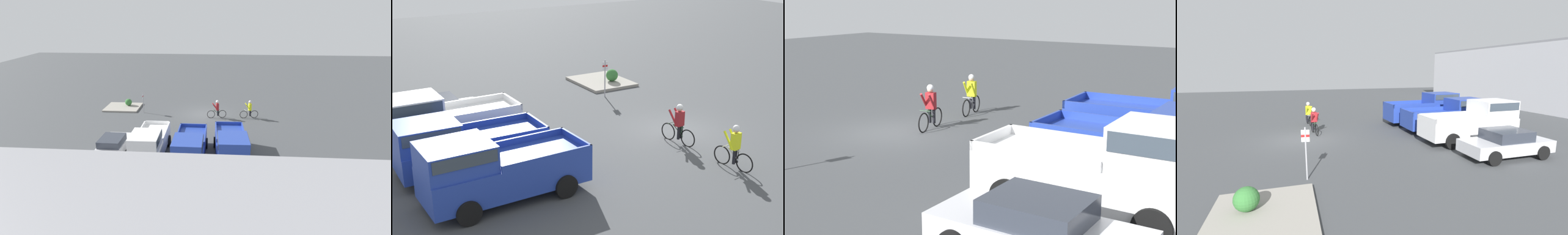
# 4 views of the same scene
# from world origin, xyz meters

# --- Properties ---
(ground_plane) EXTENTS (80.00, 80.00, 0.00)m
(ground_plane) POSITION_xyz_m (0.00, 0.00, 0.00)
(ground_plane) COLOR #424447
(pickup_truck_0) EXTENTS (2.42, 5.62, 2.33)m
(pickup_truck_0) POSITION_xyz_m (-2.21, 9.54, 1.19)
(pickup_truck_0) COLOR #233D9E
(pickup_truck_0) RESTS_ON ground_plane
(pickup_truck_1) EXTENTS (2.30, 5.51, 2.17)m
(pickup_truck_1) POSITION_xyz_m (0.60, 9.79, 1.12)
(pickup_truck_1) COLOR #233D9E
(pickup_truck_1) RESTS_ON ground_plane
(pickup_truck_2) EXTENTS (2.28, 5.47, 2.36)m
(pickup_truck_2) POSITION_xyz_m (3.39, 9.63, 1.21)
(pickup_truck_2) COLOR white
(pickup_truck_2) RESTS_ON ground_plane
(sedan_0) EXTENTS (1.95, 4.25, 1.32)m
(sedan_0) POSITION_xyz_m (6.20, 9.13, 0.68)
(sedan_0) COLOR silver
(sedan_0) RESTS_ON ground_plane
(cyclist_0) EXTENTS (1.84, 0.52, 1.75)m
(cyclist_0) POSITION_xyz_m (-1.20, 0.85, 0.88)
(cyclist_0) COLOR black
(cyclist_0) RESTS_ON ground_plane
(cyclist_1) EXTENTS (1.77, 0.52, 1.75)m
(cyclist_1) POSITION_xyz_m (-4.27, 0.69, 0.87)
(cyclist_1) COLOR black
(cyclist_1) RESTS_ON ground_plane
(fire_lane_sign) EXTENTS (0.06, 0.30, 2.03)m
(fire_lane_sign) POSITION_xyz_m (6.12, -0.07, 1.24)
(fire_lane_sign) COLOR #9E9EA3
(fire_lane_sign) RESTS_ON ground_plane
(curb_island) EXTENTS (3.54, 2.91, 0.15)m
(curb_island) POSITION_xyz_m (8.63, -1.41, 0.07)
(curb_island) COLOR gray
(curb_island) RESTS_ON ground_plane
(shrub) EXTENTS (0.71, 0.71, 0.71)m
(shrub) POSITION_xyz_m (8.16, -1.85, 0.50)
(shrub) COLOR #337033
(shrub) RESTS_ON curb_island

